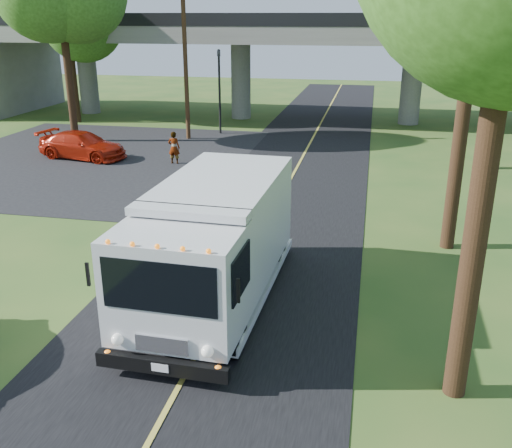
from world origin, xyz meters
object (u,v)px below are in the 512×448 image
(tree_left_far, at_px, (68,10))
(traffic_signal, at_px, (219,83))
(step_van, at_px, (214,241))
(red_sedan, at_px, (82,145))
(utility_pole, at_px, (185,62))
(tree_left_lot, at_px, (62,1))
(pedestrian, at_px, (174,148))

(tree_left_far, bearing_deg, traffic_signal, -9.65)
(step_van, bearing_deg, red_sedan, 130.00)
(utility_pole, height_order, step_van, utility_pole)
(tree_left_lot, xyz_separation_m, tree_left_far, (-3.00, 6.00, -0.45))
(pedestrian, bearing_deg, tree_left_far, -43.13)
(traffic_signal, height_order, step_van, traffic_signal)
(traffic_signal, distance_m, tree_left_lot, 10.01)
(traffic_signal, xyz_separation_m, pedestrian, (-0.26, -8.15, -2.37))
(traffic_signal, height_order, pedestrian, traffic_signal)
(traffic_signal, relative_size, utility_pole, 0.58)
(utility_pole, relative_size, step_van, 1.17)
(tree_left_far, relative_size, pedestrian, 5.97)
(tree_left_lot, xyz_separation_m, pedestrian, (7.53, -3.99, -7.07))
(utility_pole, xyz_separation_m, pedestrian, (1.24, -6.15, -3.77))
(tree_left_far, relative_size, step_van, 1.28)
(red_sedan, relative_size, pedestrian, 2.90)
(traffic_signal, bearing_deg, step_van, -75.46)
(utility_pole, height_order, red_sedan, utility_pole)
(red_sedan, bearing_deg, pedestrian, -82.01)
(utility_pole, bearing_deg, tree_left_lot, -161.03)
(step_van, xyz_separation_m, red_sedan, (-11.17, 14.22, -1.04))
(tree_left_far, distance_m, step_van, 29.75)
(red_sedan, xyz_separation_m, pedestrian, (5.15, -0.16, 0.13))
(tree_left_far, xyz_separation_m, pedestrian, (10.53, -9.99, -6.62))
(step_van, bearing_deg, tree_left_lot, 128.76)
(utility_pole, distance_m, pedestrian, 7.32)
(pedestrian, bearing_deg, utility_pole, -78.29)
(traffic_signal, xyz_separation_m, red_sedan, (-5.41, -7.99, -2.50))
(traffic_signal, bearing_deg, red_sedan, -124.09)
(tree_left_lot, relative_size, red_sedan, 2.18)
(step_van, bearing_deg, utility_pole, 111.61)
(tree_left_lot, bearing_deg, traffic_signal, 28.11)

